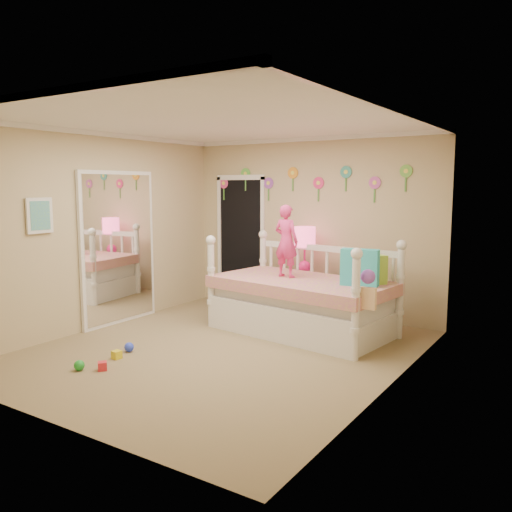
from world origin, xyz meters
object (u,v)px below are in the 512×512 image
Objects in this scene: nightstand at (304,295)px; table_lamp at (305,243)px; child at (286,241)px; daybed at (302,284)px.

table_lamp reaches higher than nightstand.
table_lamp is (-0.09, 0.70, -0.09)m from child.
nightstand is 0.77m from table_lamp.
child reaches higher than daybed.
daybed is at bearing -64.83° from table_lamp.
nightstand is 0.97× the size of table_lamp.
nightstand is at bearing 122.53° from daybed.
daybed reaches higher than nightstand.
table_lamp is (0.00, 0.00, 0.77)m from nightstand.
child is 1.11m from nightstand.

